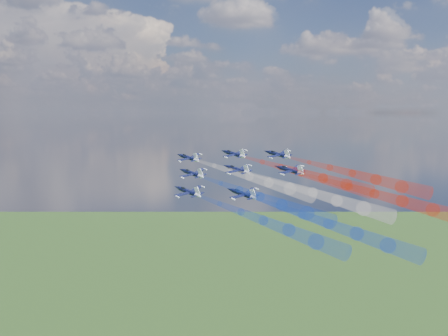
{
  "coord_description": "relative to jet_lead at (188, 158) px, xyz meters",
  "views": [
    {
      "loc": [
        -14.39,
        -184.43,
        191.58
      ],
      "look_at": [
        11.01,
        -5.54,
        172.18
      ],
      "focal_mm": 41.24,
      "sensor_mm": 36.0,
      "label": 1
    }
  ],
  "objects": [
    {
      "name": "jet_center_third",
      "position": [
        15.37,
        -21.01,
        -2.47
      ],
      "size": [
        16.79,
        17.51,
        7.56
      ],
      "primitive_type": null,
      "rotation": [
        0.14,
        -0.21,
        0.58
      ],
      "color": "black"
    },
    {
      "name": "trail_rear_right",
      "position": [
        51.12,
        -53.23,
        -6.7
      ],
      "size": [
        34.49,
        46.82,
        12.46
      ],
      "primitive_type": null,
      "rotation": [
        0.14,
        -0.21,
        0.58
      ],
      "color": "red"
    },
    {
      "name": "trail_rear_left",
      "position": [
        32.71,
        -65.12,
        -12.58
      ],
      "size": [
        34.49,
        46.82,
        12.46
      ],
      "primitive_type": null,
      "rotation": [
        0.14,
        -0.21,
        0.58
      ],
      "color": "blue"
    },
    {
      "name": "jet_lead",
      "position": [
        0.0,
        0.0,
        0.0
      ],
      "size": [
        16.79,
        17.51,
        7.56
      ],
      "primitive_type": null,
      "rotation": [
        0.14,
        -0.21,
        0.58
      ],
      "color": "black"
    },
    {
      "name": "jet_outer_left",
      "position": [
        -2.63,
        -34.59,
        -7.76
      ],
      "size": [
        16.79,
        17.51,
        7.56
      ],
      "primitive_type": null,
      "rotation": [
        0.14,
        -0.21,
        0.58
      ],
      "color": "black"
    },
    {
      "name": "trail_lead",
      "position": [
        18.56,
        -26.51,
        -4.38
      ],
      "size": [
        34.49,
        46.82,
        12.46
      ],
      "primitive_type": null,
      "rotation": [
        0.14,
        -0.21,
        0.58
      ],
      "color": "white"
    },
    {
      "name": "trail_outer_left",
      "position": [
        15.93,
        -61.11,
        -12.14
      ],
      "size": [
        34.49,
        46.82,
        12.46
      ],
      "primitive_type": null,
      "rotation": [
        0.14,
        -0.21,
        0.58
      ],
      "color": "blue"
    },
    {
      "name": "trail_inner_left",
      "position": [
        18.49,
        -44.45,
        -8.3
      ],
      "size": [
        34.49,
        46.82,
        12.46
      ],
      "primitive_type": null,
      "rotation": [
        0.14,
        -0.21,
        0.58
      ],
      "color": "blue"
    },
    {
      "name": "trail_center_third",
      "position": [
        33.93,
        -47.53,
        -6.85
      ],
      "size": [
        34.49,
        46.82,
        12.46
      ],
      "primitive_type": null,
      "rotation": [
        0.14,
        -0.21,
        0.58
      ],
      "color": "white"
    },
    {
      "name": "jet_rear_left",
      "position": [
        14.15,
        -38.6,
        -8.2
      ],
      "size": [
        16.79,
        17.51,
        7.56
      ],
      "primitive_type": null,
      "rotation": [
        0.14,
        -0.21,
        0.58
      ],
      "color": "black"
    },
    {
      "name": "jet_inner_left",
      "position": [
        -0.08,
        -17.93,
        -3.92
      ],
      "size": [
        16.79,
        17.51,
        7.56
      ],
      "primitive_type": null,
      "rotation": [
        0.14,
        -0.21,
        0.58
      ],
      "color": "black"
    },
    {
      "name": "trail_inner_right",
      "position": [
        35.59,
        -29.85,
        -2.84
      ],
      "size": [
        34.49,
        46.82,
        12.46
      ],
      "primitive_type": null,
      "rotation": [
        0.14,
        -0.21,
        0.58
      ],
      "color": "red"
    },
    {
      "name": "jet_inner_right",
      "position": [
        17.02,
        -3.34,
        1.54
      ],
      "size": [
        16.79,
        17.51,
        7.56
      ],
      "primitive_type": null,
      "rotation": [
        0.14,
        -0.21,
        0.58
      ],
      "color": "black"
    },
    {
      "name": "jet_outer_right",
      "position": [
        32.81,
        -8.63,
        1.62
      ],
      "size": [
        16.79,
        17.51,
        7.56
      ],
      "primitive_type": null,
      "rotation": [
        0.14,
        -0.21,
        0.58
      ],
      "color": "black"
    },
    {
      "name": "trail_outer_right",
      "position": [
        51.37,
        -35.14,
        -2.76
      ],
      "size": [
        34.49,
        46.82,
        12.46
      ],
      "primitive_type": null,
      "rotation": [
        0.14,
        -0.21,
        0.58
      ],
      "color": "red"
    },
    {
      "name": "jet_rear_right",
      "position": [
        32.56,
        -26.71,
        -2.32
      ],
      "size": [
        16.79,
        17.51,
        7.56
      ],
      "primitive_type": null,
      "rotation": [
        0.14,
        -0.21,
        0.58
      ],
      "color": "black"
    }
  ]
}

